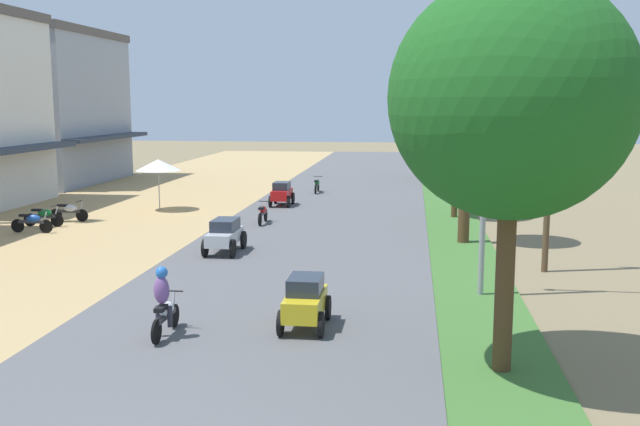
% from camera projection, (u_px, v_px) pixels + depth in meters
% --- Properties ---
extents(shophouse_far, '(7.82, 11.18, 10.10)m').
position_uv_depth(shophouse_far, '(52.00, 107.00, 48.29)').
color(shophouse_far, '#999EA8').
rests_on(shophouse_far, ground).
extents(parked_motorbike_nearest, '(1.80, 0.54, 0.94)m').
position_uv_depth(parked_motorbike_nearest, '(32.00, 221.00, 29.86)').
color(parked_motorbike_nearest, black).
rests_on(parked_motorbike_nearest, dirt_shoulder).
extents(parked_motorbike_second, '(1.80, 0.54, 0.94)m').
position_uv_depth(parked_motorbike_second, '(44.00, 215.00, 31.35)').
color(parked_motorbike_second, black).
rests_on(parked_motorbike_second, dirt_shoulder).
extents(parked_motorbike_third, '(1.80, 0.54, 0.94)m').
position_uv_depth(parked_motorbike_third, '(69.00, 210.00, 32.74)').
color(parked_motorbike_third, black).
rests_on(parked_motorbike_third, dirt_shoulder).
extents(vendor_umbrella, '(2.20, 2.20, 2.52)m').
position_uv_depth(vendor_umbrella, '(158.00, 165.00, 35.90)').
color(vendor_umbrella, '#99999E').
rests_on(vendor_umbrella, dirt_shoulder).
extents(median_tree_nearest, '(4.75, 4.75, 7.78)m').
position_uv_depth(median_tree_nearest, '(512.00, 98.00, 13.86)').
color(median_tree_nearest, '#4C351E').
rests_on(median_tree_nearest, median_strip).
extents(median_tree_second, '(2.94, 2.94, 8.43)m').
position_uv_depth(median_tree_second, '(469.00, 62.00, 26.93)').
color(median_tree_second, '#4C351E').
rests_on(median_tree_second, median_strip).
extents(median_tree_third, '(2.92, 2.92, 6.67)m').
position_uv_depth(median_tree_third, '(457.00, 111.00, 33.32)').
color(median_tree_third, '#4C351E').
rests_on(median_tree_third, median_strip).
extents(median_tree_fourth, '(4.76, 4.76, 8.70)m').
position_uv_depth(median_tree_fourth, '(441.00, 94.00, 48.59)').
color(median_tree_fourth, '#4C351E').
rests_on(median_tree_fourth, median_strip).
extents(streetlamp_near, '(3.16, 0.20, 8.41)m').
position_uv_depth(streetlamp_near, '(486.00, 122.00, 19.67)').
color(streetlamp_near, gray).
rests_on(streetlamp_near, median_strip).
extents(streetlamp_mid, '(3.16, 0.20, 8.14)m').
position_uv_depth(streetlamp_mid, '(438.00, 110.00, 58.62)').
color(streetlamp_mid, gray).
rests_on(streetlamp_mid, median_strip).
extents(utility_pole_near, '(1.80, 0.20, 8.76)m').
position_uv_depth(utility_pole_near, '(551.00, 129.00, 22.67)').
color(utility_pole_near, brown).
rests_on(utility_pole_near, ground).
extents(car_hatchback_yellow, '(1.04, 2.00, 1.23)m').
position_uv_depth(car_hatchback_yellow, '(305.00, 300.00, 17.27)').
color(car_hatchback_yellow, gold).
rests_on(car_hatchback_yellow, road_strip).
extents(car_sedan_silver, '(1.10, 2.26, 1.19)m').
position_uv_depth(car_sedan_silver, '(225.00, 234.00, 25.87)').
color(car_sedan_silver, '#B7BCC1').
rests_on(car_sedan_silver, road_strip).
extents(car_hatchback_red, '(1.04, 2.00, 1.23)m').
position_uv_depth(car_hatchback_red, '(282.00, 193.00, 37.54)').
color(car_hatchback_red, red).
rests_on(car_hatchback_red, road_strip).
extents(motorbike_foreground_rider, '(0.54, 1.80, 1.66)m').
position_uv_depth(motorbike_foreground_rider, '(164.00, 303.00, 16.58)').
color(motorbike_foreground_rider, black).
rests_on(motorbike_foreground_rider, road_strip).
extents(motorbike_ahead_second, '(0.54, 1.80, 0.94)m').
position_uv_depth(motorbike_ahead_second, '(263.00, 212.00, 32.07)').
color(motorbike_ahead_second, black).
rests_on(motorbike_ahead_second, road_strip).
extents(motorbike_ahead_third, '(0.54, 1.80, 0.94)m').
position_uv_depth(motorbike_ahead_third, '(317.00, 184.00, 42.91)').
color(motorbike_ahead_third, black).
rests_on(motorbike_ahead_third, road_strip).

